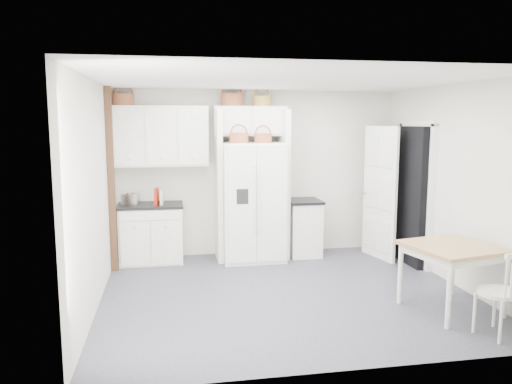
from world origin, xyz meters
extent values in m
plane|color=#2E3039|center=(0.00, 0.00, 0.00)|extent=(4.50, 4.50, 0.00)
plane|color=white|center=(0.00, 0.00, 2.60)|extent=(4.50, 4.50, 0.00)
plane|color=#BBB7A6|center=(0.00, 2.00, 1.30)|extent=(4.50, 0.00, 4.50)
plane|color=#BBB7A6|center=(-2.25, 0.00, 1.30)|extent=(0.00, 4.00, 4.00)
plane|color=#BBB7A6|center=(2.25, 0.00, 1.30)|extent=(0.00, 4.00, 4.00)
cube|color=white|center=(-0.15, 1.60, 0.90)|extent=(0.93, 0.75, 1.81)
cube|color=beige|center=(-1.69, 1.70, 0.43)|extent=(0.92, 0.58, 0.85)
cube|color=beige|center=(0.69, 1.70, 0.43)|extent=(0.48, 0.58, 0.85)
cube|color=#935E3F|center=(1.70, -0.87, 0.38)|extent=(1.07, 1.07, 0.75)
cube|color=beige|center=(1.79, -1.57, 0.44)|extent=(0.53, 0.51, 0.89)
cube|color=black|center=(-1.69, 1.70, 0.87)|extent=(0.96, 0.62, 0.04)
cube|color=black|center=(0.69, 1.70, 0.87)|extent=(0.52, 0.62, 0.04)
cube|color=silver|center=(-1.97, 1.66, 0.98)|extent=(0.28, 0.21, 0.17)
cube|color=#A81F0A|center=(-1.59, 1.62, 1.02)|extent=(0.07, 0.17, 0.25)
cube|color=beige|center=(-1.52, 1.62, 1.00)|extent=(0.05, 0.15, 0.22)
cylinder|color=maroon|center=(-2.03, 1.83, 2.44)|extent=(0.31, 0.31, 0.17)
cylinder|color=maroon|center=(-0.43, 1.83, 2.45)|extent=(0.34, 0.34, 0.19)
cylinder|color=olive|center=(0.04, 1.83, 2.43)|extent=(0.28, 0.28, 0.16)
cylinder|color=maroon|center=(-0.37, 1.50, 1.88)|extent=(0.28, 0.28, 0.15)
cylinder|color=maroon|center=(-0.01, 1.50, 1.88)|extent=(0.26, 0.26, 0.14)
cube|color=beige|center=(-1.50, 1.83, 1.90)|extent=(1.40, 0.34, 0.90)
cube|color=beige|center=(-0.15, 1.83, 2.12)|extent=(1.12, 0.34, 0.45)
cube|color=beige|center=(-0.66, 1.70, 1.15)|extent=(0.08, 0.60, 2.30)
cube|color=beige|center=(0.36, 1.70, 1.15)|extent=(0.08, 0.60, 2.30)
cube|color=#422A13|center=(-2.20, 1.35, 1.30)|extent=(0.09, 0.09, 2.60)
cube|color=black|center=(2.16, 1.00, 1.02)|extent=(0.18, 0.85, 2.05)
cube|color=white|center=(1.80, 1.33, 1.02)|extent=(0.21, 0.79, 2.05)
camera|label=1|loc=(-1.41, -5.82, 2.13)|focal=35.00mm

